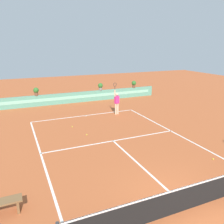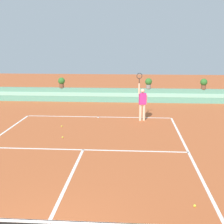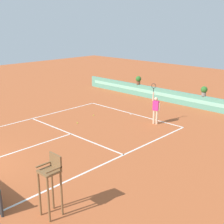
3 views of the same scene
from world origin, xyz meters
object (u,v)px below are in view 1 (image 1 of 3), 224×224
tennis_ball_by_sideline (87,135)px  potted_plant_far_right (134,84)px  tennis_ball_mid_court (213,159)px  potted_plant_left (36,91)px  potted_plant_right (100,86)px  tennis_ball_near_baseline (72,127)px  tennis_player (117,102)px

tennis_ball_by_sideline → potted_plant_far_right: (7.95, 8.53, 1.38)m
tennis_ball_mid_court → potted_plant_left: bearing=115.5°
tennis_ball_by_sideline → potted_plant_far_right: bearing=47.0°
tennis_ball_mid_court → potted_plant_right: bearing=92.2°
tennis_ball_mid_court → potted_plant_far_right: bearing=77.0°
tennis_ball_near_baseline → potted_plant_far_right: bearing=38.6°
tennis_ball_mid_court → tennis_ball_by_sideline: 7.26m
tennis_ball_near_baseline → potted_plant_right: 8.27m
potted_plant_right → potted_plant_far_right: 3.78m
potted_plant_right → potted_plant_left: bearing=180.0°
potted_plant_right → tennis_ball_mid_court: bearing=-87.8°
tennis_ball_mid_court → tennis_ball_by_sideline: bearing=130.5°
tennis_ball_mid_court → potted_plant_far_right: potted_plant_far_right is taller
potted_plant_right → potted_plant_far_right: same height
tennis_ball_near_baseline → potted_plant_far_right: potted_plant_far_right is taller
potted_plant_right → potted_plant_left: same height
tennis_ball_mid_court → tennis_ball_by_sideline: same height
potted_plant_left → tennis_player: bearing=-42.7°
tennis_ball_mid_court → potted_plant_left: potted_plant_left is taller
tennis_player → tennis_ball_near_baseline: (-4.06, -1.58, -1.02)m
tennis_ball_by_sideline → tennis_player: bearing=43.3°
tennis_ball_mid_court → potted_plant_right: 14.14m
tennis_ball_mid_court → tennis_ball_near_baseline: bearing=125.2°
tennis_player → tennis_ball_near_baseline: 4.47m
tennis_ball_near_baseline → potted_plant_left: bearing=102.8°
tennis_player → tennis_ball_by_sideline: tennis_player is taller
tennis_player → potted_plant_far_right: tennis_player is taller
potted_plant_left → potted_plant_far_right: bearing=0.0°
tennis_ball_mid_court → tennis_ball_by_sideline: size_ratio=1.00×
tennis_player → tennis_ball_near_baseline: size_ratio=38.01×
tennis_player → tennis_ball_by_sideline: bearing=-136.7°
tennis_ball_by_sideline → potted_plant_right: size_ratio=0.09×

